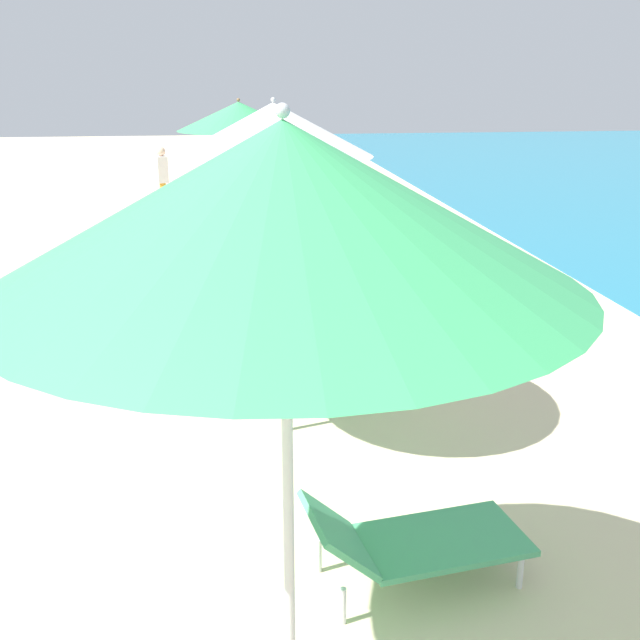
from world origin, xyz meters
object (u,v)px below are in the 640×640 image
Objects in this scene: umbrella_fourth at (274,130)px; umbrella_third at (282,185)px; lounger_second_shoreside at (412,539)px; person_walking_mid at (162,175)px; lounger_fourth_inland at (368,307)px; umbrella_farthest at (239,116)px; lounger_fourth_shoreside at (309,270)px; lounger_third_shoreside at (322,361)px; person_walking_far at (255,168)px; lounger_farthest_shoreside at (276,220)px; umbrella_second at (284,207)px.

umbrella_third is at bearing -93.27° from umbrella_fourth.
umbrella_third reaches higher than lounger_second_shoreside.
person_walking_mid is (-1.72, 10.93, -1.29)m from umbrella_third.
lounger_fourth_inland is 5.39m from umbrella_farthest.
lounger_fourth_shoreside is 0.55× the size of umbrella_farthest.
lounger_second_shoreside is 13.37m from person_walking_mid.
umbrella_farthest is at bearing -78.78° from person_walking_mid.
lounger_second_shoreside is 6.22m from umbrella_fourth.
umbrella_fourth is at bearing -119.85° from lounger_fourth_shoreside.
lounger_third_shoreside is at bearing -95.36° from lounger_fourth_shoreside.
lounger_fourth_inland is at bearing 62.38° from lounger_third_shoreside.
lounger_fourth_shoreside is 0.81× the size of person_walking_far.
lounger_farthest_shoreside is (0.37, 4.85, -2.06)m from umbrella_fourth.
person_walking_mid reaches higher than lounger_second_shoreside.
person_walking_far is at bearing 89.42° from umbrella_fourth.
person_walking_far is at bearing 94.75° from lounger_farthest_shoreside.
lounger_second_shoreside is 4.85m from lounger_fourth_inland.
lounger_fourth_shoreside is at bearing 82.60° from umbrella_second.
lounger_farthest_shoreside reaches higher than lounger_third_shoreside.
person_walking_far reaches higher than lounger_fourth_inland.
umbrella_second is 1.77× the size of lounger_fourth_inland.
lounger_third_shoreside is (0.71, 4.09, -2.27)m from umbrella_second.
lounger_third_shoreside is 3.44m from umbrella_fourth.
lounger_fourth_shoreside reaches higher than lounger_third_shoreside.
lounger_farthest_shoreside is at bearing 82.36° from lounger_fourth_inland.
lounger_second_shoreside is 2.99m from umbrella_third.
umbrella_fourth reaches higher than person_walking_mid.
lounger_farthest_shoreside is (-0.02, 10.70, 0.01)m from lounger_second_shoreside.
umbrella_third reaches higher than lounger_fourth_shoreside.
person_walking_far reaches higher than person_walking_mid.
person_walking_mid is at bearing 128.34° from lounger_farthest_shoreside.
umbrella_third reaches higher than person_walking_mid.
umbrella_third is 2.16m from lounger_third_shoreside.
umbrella_farthest is 2.39m from lounger_farthest_shoreside.
lounger_fourth_inland is at bearing 64.19° from umbrella_third.
umbrella_second reaches higher than umbrella_third.
lounger_fourth_shoreside is at bearing -2.81° from person_walking_far.
umbrella_fourth is at bearing 120.65° from lounger_fourth_inland.
lounger_second_shoreside reaches higher than lounger_fourth_shoreside.
person_walking_far is at bearing 87.75° from umbrella_second.
person_walking_far reaches higher than lounger_second_shoreside.
umbrella_third is 3.64m from umbrella_fourth.
umbrella_farthest is at bearing -127.57° from lounger_farthest_shoreside.
lounger_second_shoreside reaches higher than lounger_farthest_shoreside.
lounger_farthest_shoreside is 0.88× the size of person_walking_mid.
umbrella_fourth is 3.78m from umbrella_farthest.
lounger_fourth_inland is at bearing -77.30° from lounger_fourth_shoreside.
umbrella_fourth reaches higher than umbrella_third.
umbrella_third is 1.96× the size of lounger_third_shoreside.
person_walking_mid is (-1.61, 3.53, -1.42)m from umbrella_farthest.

